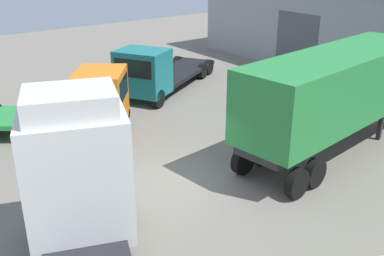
{
  "coord_description": "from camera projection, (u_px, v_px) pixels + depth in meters",
  "views": [
    {
      "loc": [
        11.23,
        -7.48,
        7.48
      ],
      "look_at": [
        -0.13,
        1.03,
        1.6
      ],
      "focal_mm": 42.0,
      "sensor_mm": 36.0,
      "label": 1
    }
  ],
  "objects": [
    {
      "name": "flatbed_truck_orange",
      "position": [
        73.0,
        104.0,
        18.47
      ],
      "size": [
        6.6,
        7.59,
        2.73
      ],
      "rotation": [
        0.0,
        0.0,
        0.92
      ],
      "color": "orange",
      "rests_on": "ground_plane"
    },
    {
      "name": "oil_drum",
      "position": [
        88.0,
        186.0,
        14.02
      ],
      "size": [
        0.58,
        0.58,
        0.88
      ],
      "color": "#33519E",
      "rests_on": "ground_plane"
    },
    {
      "name": "ground_plane",
      "position": [
        170.0,
        179.0,
        15.3
      ],
      "size": [
        60.0,
        60.0,
        0.0
      ],
      "primitive_type": "plane",
      "color": "slate"
    },
    {
      "name": "flatbed_truck_teal",
      "position": [
        154.0,
        72.0,
        23.2
      ],
      "size": [
        5.85,
        7.86,
        2.66
      ],
      "rotation": [
        0.0,
        0.0,
        -1.06
      ],
      "color": "#197075",
      "rests_on": "ground_plane"
    },
    {
      "name": "tractor_unit_white",
      "position": [
        78.0,
        185.0,
        10.81
      ],
      "size": [
        7.03,
        4.67,
        4.38
      ],
      "rotation": [
        0.0,
        0.0,
        2.78
      ],
      "color": "silver",
      "rests_on": "ground_plane"
    },
    {
      "name": "container_trailer_green",
      "position": [
        336.0,
        90.0,
        16.43
      ],
      "size": [
        3.54,
        9.5,
        3.86
      ],
      "rotation": [
        0.0,
        0.0,
        1.69
      ],
      "color": "#28843D",
      "rests_on": "ground_plane"
    }
  ]
}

